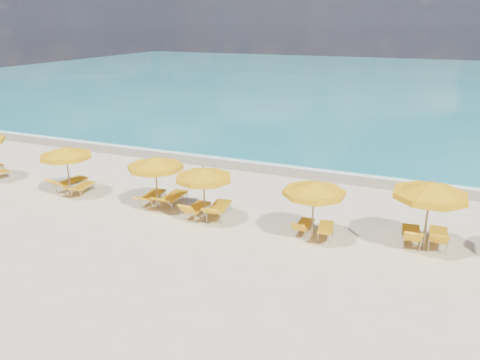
% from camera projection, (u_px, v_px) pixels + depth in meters
% --- Properties ---
extents(ground_plane, '(120.00, 120.00, 0.00)m').
position_uv_depth(ground_plane, '(226.00, 219.00, 18.86)').
color(ground_plane, beige).
extents(ocean, '(120.00, 80.00, 0.30)m').
position_uv_depth(ocean, '(379.00, 82.00, 60.68)').
color(ocean, '#16757E').
rests_on(ocean, ground).
extents(wet_sand_band, '(120.00, 2.60, 0.01)m').
position_uv_depth(wet_sand_band, '(282.00, 168.00, 25.31)').
color(wet_sand_band, tan).
rests_on(wet_sand_band, ground).
extents(foam_line, '(120.00, 1.20, 0.03)m').
position_uv_depth(foam_line, '(287.00, 164.00, 26.00)').
color(foam_line, white).
rests_on(foam_line, ground).
extents(whitecap_near, '(14.00, 0.36, 0.05)m').
position_uv_depth(whitecap_near, '(246.00, 124.00, 35.88)').
color(whitecap_near, white).
rests_on(whitecap_near, ground).
extents(whitecap_far, '(18.00, 0.30, 0.05)m').
position_uv_depth(whitecap_far, '(444.00, 122.00, 36.83)').
color(whitecap_far, white).
rests_on(whitecap_far, ground).
extents(umbrella_2, '(2.96, 2.96, 2.34)m').
position_uv_depth(umbrella_2, '(66.00, 153.00, 20.87)').
color(umbrella_2, '#99784C').
rests_on(umbrella_2, ground).
extents(umbrella_3, '(2.98, 2.98, 2.34)m').
position_uv_depth(umbrella_3, '(155.00, 163.00, 19.31)').
color(umbrella_3, '#99784C').
rests_on(umbrella_3, ground).
extents(umbrella_4, '(2.36, 2.36, 2.29)m').
position_uv_depth(umbrella_4, '(204.00, 174.00, 18.12)').
color(umbrella_4, '#99784C').
rests_on(umbrella_4, ground).
extents(umbrella_5, '(3.01, 3.01, 2.30)m').
position_uv_depth(umbrella_5, '(314.00, 189.00, 16.54)').
color(umbrella_5, '#99784C').
rests_on(umbrella_5, ground).
extents(umbrella_6, '(3.31, 3.31, 2.56)m').
position_uv_depth(umbrella_6, '(431.00, 191.00, 15.71)').
color(umbrella_6, '#99784C').
rests_on(umbrella_6, ground).
extents(lounger_2_left, '(0.89, 2.07, 0.88)m').
position_uv_depth(lounger_2_left, '(71.00, 185.00, 22.03)').
color(lounger_2_left, '#A5A8AD').
rests_on(lounger_2_left, ground).
extents(lounger_2_right, '(0.74, 1.77, 0.64)m').
position_uv_depth(lounger_2_right, '(83.00, 189.00, 21.61)').
color(lounger_2_right, '#A5A8AD').
rests_on(lounger_2_right, ground).
extents(lounger_3_left, '(0.76, 1.94, 0.68)m').
position_uv_depth(lounger_3_left, '(153.00, 198.00, 20.46)').
color(lounger_3_left, '#A5A8AD').
rests_on(lounger_3_left, ground).
extents(lounger_3_right, '(0.70, 2.07, 0.81)m').
position_uv_depth(lounger_3_right, '(173.00, 200.00, 20.17)').
color(lounger_3_right, '#A5A8AD').
rests_on(lounger_3_right, ground).
extents(lounger_4_left, '(0.63, 1.76, 0.87)m').
position_uv_depth(lounger_4_left, '(197.00, 211.00, 19.06)').
color(lounger_4_left, '#A5A8AD').
rests_on(lounger_4_left, ground).
extents(lounger_4_right, '(0.92, 2.11, 0.86)m').
position_uv_depth(lounger_4_right, '(219.00, 211.00, 19.01)').
color(lounger_4_right, '#A5A8AD').
rests_on(lounger_4_right, ground).
extents(lounger_5_left, '(0.57, 1.55, 0.77)m').
position_uv_depth(lounger_5_left, '(304.00, 228.00, 17.58)').
color(lounger_5_left, '#A5A8AD').
rests_on(lounger_5_left, ground).
extents(lounger_5_right, '(0.82, 1.76, 0.64)m').
position_uv_depth(lounger_5_right, '(326.00, 232.00, 17.29)').
color(lounger_5_right, '#A5A8AD').
rests_on(lounger_5_right, ground).
extents(lounger_6_left, '(0.80, 1.87, 0.91)m').
position_uv_depth(lounger_6_left, '(411.00, 237.00, 16.75)').
color(lounger_6_left, '#A5A8AD').
rests_on(lounger_6_left, ground).
extents(lounger_6_right, '(0.66, 1.87, 0.89)m').
position_uv_depth(lounger_6_right, '(438.00, 239.00, 16.60)').
color(lounger_6_right, '#A5A8AD').
rests_on(lounger_6_right, ground).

